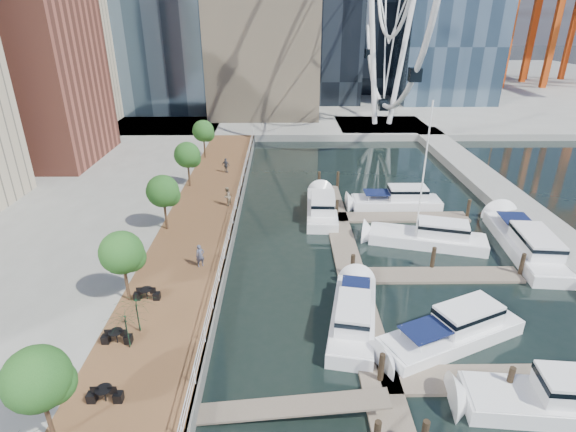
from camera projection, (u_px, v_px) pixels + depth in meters
The scene contains 16 objects.
ground at pixel (318, 355), 24.62m from camera, with size 520.00×520.00×0.00m, color black.
boardwalk at pixel (199, 229), 37.98m from camera, with size 6.00×60.00×1.00m, color brown.
seawall at pixel (235, 228), 38.01m from camera, with size 0.25×60.00×1.00m, color #595954.
land_far at pixel (290, 83), 117.36m from camera, with size 200.00×114.00×1.00m, color gray.
breakwater at pixel (512, 204), 42.86m from camera, with size 4.00×60.00×1.00m, color gray.
pier at pixel (381, 127), 71.95m from camera, with size 14.00×12.00×1.00m, color gray.
railing at pixel (233, 217), 37.59m from camera, with size 0.10×60.00×1.05m, color white, non-canonical shape.
floating_docks at pixel (415, 257), 33.60m from camera, with size 16.00×34.00×2.60m.
street_trees at pixel (163, 191), 35.48m from camera, with size 2.60×42.60×4.60m.
cafe_tables at pixel (111, 364), 22.11m from camera, with size 2.50×13.70×0.74m.
yacht_foreground at pixel (450, 342), 25.61m from camera, with size 2.57×9.58×2.15m, color white, non-canonical shape.
pedestrian_near at pixel (200, 256), 31.04m from camera, with size 0.60×0.39×1.64m, color #474A5F.
pedestrian_mid at pixel (227, 196), 40.92m from camera, with size 0.86×0.67×1.78m, color gray.
pedestrian_far at pixel (226, 165), 49.52m from camera, with size 0.95×0.40×1.63m, color #383C47.
moored_yachts at pixel (427, 251), 35.42m from camera, with size 19.36×29.47×11.50m.
cafe_seating at pixel (103, 361), 21.27m from camera, with size 4.64×12.07×2.16m.
Camera 1 is at (-1.88, -19.26, 17.11)m, focal length 28.00 mm.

